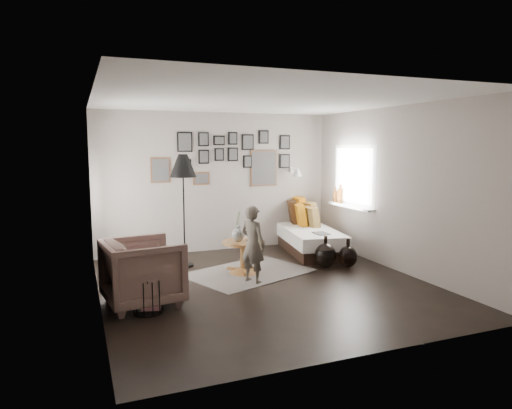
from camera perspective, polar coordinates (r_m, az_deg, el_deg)
name	(u,v)px	position (r m, az deg, el deg)	size (l,w,h in m)	color
ground	(265,285)	(6.64, 1.19, -9.99)	(4.80, 4.80, 0.00)	black
wall_back	(217,182)	(8.63, -4.93, 2.80)	(4.50, 4.50, 0.00)	#9E938A
wall_front	(367,221)	(4.29, 13.70, -1.98)	(4.50, 4.50, 0.00)	#9E938A
wall_left	(96,202)	(5.89, -19.40, 0.31)	(4.80, 4.80, 0.00)	#9E938A
wall_right	(397,189)	(7.53, 17.23, 1.84)	(4.80, 4.80, 0.00)	#9E938A
ceiling	(266,100)	(6.37, 1.26, 12.93)	(4.80, 4.80, 0.00)	white
door_left	(94,209)	(7.12, -19.56, -0.59)	(0.00, 2.14, 2.14)	white
window_right	(346,203)	(8.61, 11.18, 0.22)	(0.15, 1.32, 1.30)	white
gallery_wall	(231,158)	(8.68, -3.11, 5.77)	(2.74, 0.03, 1.08)	brown
wall_sconce	(297,173)	(8.95, 5.13, 4.00)	(0.18, 0.36, 0.16)	white
rug	(248,272)	(7.23, -0.96, -8.50)	(1.84, 1.29, 0.01)	#B3A69D
pedestal_table	(244,258)	(7.15, -1.57, -6.76)	(0.65, 0.65, 0.51)	brown
vase	(238,232)	(7.05, -2.25, -3.46)	(0.19, 0.19, 0.47)	black
candles	(250,233)	(7.10, -0.75, -3.59)	(0.11, 0.11, 0.24)	black
daybed	(307,235)	(8.70, 6.34, -3.80)	(1.18, 2.09, 0.97)	black
magazine_on_daybed	(321,233)	(8.09, 8.16, -3.59)	(0.22, 0.30, 0.02)	black
armchair	(143,272)	(5.92, -13.95, -8.17)	(0.89, 0.92, 0.83)	brown
armchair_cushion	(145,266)	(5.96, -13.75, -7.45)	(0.38, 0.38, 0.09)	white
floor_lamp	(183,170)	(7.48, -9.11, 4.28)	(0.43, 0.43, 1.85)	black
magazine_basket	(148,296)	(5.68, -13.37, -11.09)	(0.36, 0.36, 0.41)	black
demijohn_large	(325,255)	(7.57, 8.66, -6.31)	(0.35, 0.35, 0.53)	black
demijohn_small	(348,257)	(7.65, 11.40, -6.40)	(0.31, 0.31, 0.48)	black
child	(253,244)	(6.61, -0.40, -5.00)	(0.41, 0.27, 1.13)	#595046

